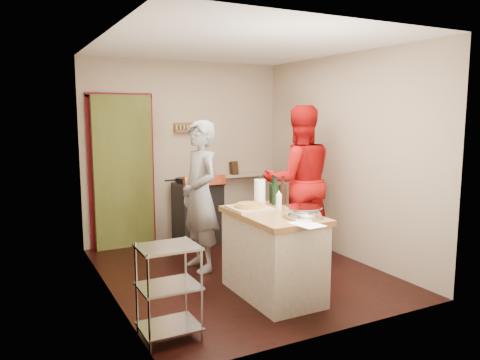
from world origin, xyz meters
The scene contains 10 objects.
floor centered at (0.00, 0.00, 0.00)m, with size 3.50×3.50×0.00m, color black.
back_wall centered at (-0.64, 1.78, 1.13)m, with size 3.00×0.44×2.60m.
left_wall centered at (-1.50, 0.00, 1.30)m, with size 0.04×3.50×2.60m, color tan.
right_wall centered at (1.50, 0.00, 1.30)m, with size 0.04×3.50×2.60m, color tan.
ceiling centered at (0.00, 0.00, 2.61)m, with size 3.00×3.50×0.02m, color white.
stove centered at (0.05, 1.42, 0.45)m, with size 0.60×0.63×1.00m.
wire_shelving centered at (-1.28, -1.20, 0.44)m, with size 0.48×0.40×0.80m.
island centered at (-0.04, -0.81, 0.46)m, with size 0.69×1.31×1.18m.
person_stripe centered at (-0.37, 0.31, 0.89)m, with size 0.65×0.42×1.78m, color #B3B3B8.
person_red centered at (1.00, 0.26, 0.98)m, with size 0.95×0.74×1.96m, color #B00B0B.
Camera 1 is at (-2.45, -4.73, 1.86)m, focal length 35.00 mm.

